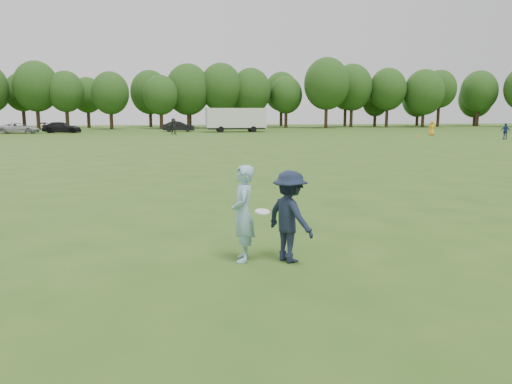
% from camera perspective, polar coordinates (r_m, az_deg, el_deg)
% --- Properties ---
extents(ground, '(200.00, 200.00, 0.00)m').
position_cam_1_polar(ground, '(9.35, 0.05, -7.36)').
color(ground, '#2C4F16').
rests_on(ground, ground).
extents(thrower, '(0.50, 0.68, 1.73)m').
position_cam_1_polar(thrower, '(8.89, -1.49, -2.48)').
color(thrower, '#84B5CC').
rests_on(thrower, ground).
extents(defender, '(1.03, 1.22, 1.64)m').
position_cam_1_polar(defender, '(8.88, 3.89, -2.81)').
color(defender, '#171F33').
rests_on(defender, ground).
extents(player_far_b, '(0.75, 1.01, 1.59)m').
position_cam_1_polar(player_far_b, '(55.15, 26.59, 6.23)').
color(player_far_b, navy).
rests_on(player_far_b, ground).
extents(player_far_c, '(0.99, 0.93, 1.70)m').
position_cam_1_polar(player_far_c, '(61.46, 19.46, 6.92)').
color(player_far_c, orange).
rests_on(player_far_c, ground).
extents(player_far_d, '(1.85, 1.46, 1.96)m').
position_cam_1_polar(player_far_d, '(61.09, -9.39, 7.42)').
color(player_far_d, '#262626').
rests_on(player_far_d, ground).
extents(car_c, '(4.83, 2.41, 1.31)m').
position_cam_1_polar(car_c, '(69.84, -25.40, 6.60)').
color(car_c, '#B5B5BA').
rests_on(car_c, ground).
extents(car_d, '(4.98, 2.42, 1.39)m').
position_cam_1_polar(car_d, '(69.69, -21.31, 6.89)').
color(car_d, black).
rests_on(car_d, ground).
extents(car_f, '(4.46, 1.89, 1.43)m').
position_cam_1_polar(car_f, '(69.65, -8.83, 7.41)').
color(car_f, black).
rests_on(car_f, ground).
extents(field_cone, '(0.28, 0.28, 0.30)m').
position_cam_1_polar(field_cone, '(57.37, 17.87, 6.17)').
color(field_cone, orange).
rests_on(field_cone, ground).
extents(disc_in_play, '(0.32, 0.32, 0.08)m').
position_cam_1_polar(disc_in_play, '(8.74, 0.74, -2.27)').
color(disc_in_play, white).
rests_on(disc_in_play, ground).
extents(cargo_trailer, '(9.00, 2.75, 3.20)m').
position_cam_1_polar(cargo_trailer, '(68.09, -2.32, 8.36)').
color(cargo_trailer, silver).
rests_on(cargo_trailer, ground).
extents(treeline, '(130.35, 18.39, 11.74)m').
position_cam_1_polar(treeline, '(85.90, -7.86, 11.43)').
color(treeline, '#332114').
rests_on(treeline, ground).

